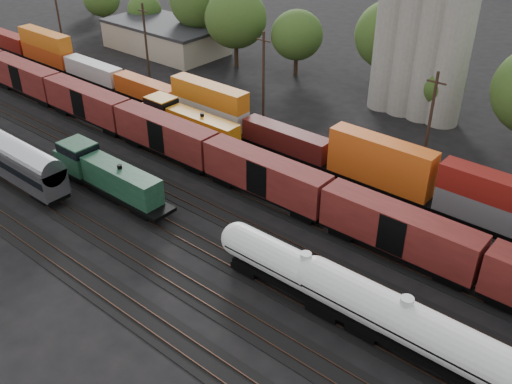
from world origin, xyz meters
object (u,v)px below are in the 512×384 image
Objects in this scene: green_locomotive at (104,173)px; orange_locomotive at (186,122)px; tank_car_a at (305,275)px; grain_silo at (421,35)px.

green_locomotive is 15.29m from orange_locomotive.
orange_locomotive is (-2.97, 15.00, -0.08)m from green_locomotive.
orange_locomotive is at bearing 152.96° from tank_car_a.
green_locomotive is 0.99× the size of tank_car_a.
grain_silo is at bearing 55.00° from orange_locomotive.
grain_silo reaches higher than orange_locomotive.
grain_silo is at bearing 105.26° from tank_car_a.
tank_car_a is (26.42, -0.00, 0.11)m from green_locomotive.
grain_silo reaches higher than green_locomotive.
grain_silo is at bearing 69.61° from green_locomotive.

